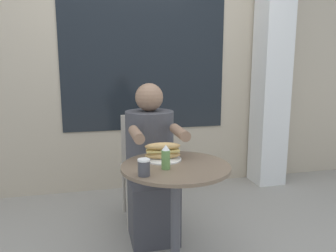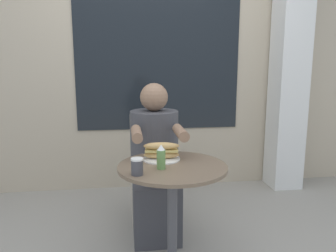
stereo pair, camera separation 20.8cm
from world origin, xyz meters
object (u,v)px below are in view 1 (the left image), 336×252
sandwich_on_plate (163,152)px  condiment_bottle (166,157)px  seated_diner (151,172)px  cafe_table (176,196)px  diner_chair (143,156)px  drink_cup (144,167)px

sandwich_on_plate → condiment_bottle: (-0.02, -0.18, 0.02)m
seated_diner → sandwich_on_plate: seated_diner is taller
cafe_table → diner_chair: bearing=93.6°
cafe_table → seated_diner: seated_diner is taller
drink_cup → condiment_bottle: bearing=31.7°
condiment_bottle → seated_diner: bearing=88.1°
cafe_table → drink_cup: 0.35m
diner_chair → sandwich_on_plate: (0.00, -0.74, 0.23)m
cafe_table → sandwich_on_plate: size_ratio=3.02×
cafe_table → condiment_bottle: condiment_bottle is taller
cafe_table → sandwich_on_plate: 0.28m
drink_cup → sandwich_on_plate: bearing=58.9°
sandwich_on_plate → drink_cup: (-0.16, -0.27, -0.00)m
diner_chair → drink_cup: (-0.16, -1.01, 0.23)m
diner_chair → sandwich_on_plate: size_ratio=3.73×
cafe_table → diner_chair: (-0.05, 0.87, 0.01)m
cafe_table → drink_cup: size_ratio=7.62×
seated_diner → drink_cup: 0.73m
drink_cup → condiment_bottle: condiment_bottle is taller
cafe_table → condiment_bottle: 0.28m
cafe_table → diner_chair: 0.87m
diner_chair → seated_diner: seated_diner is taller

